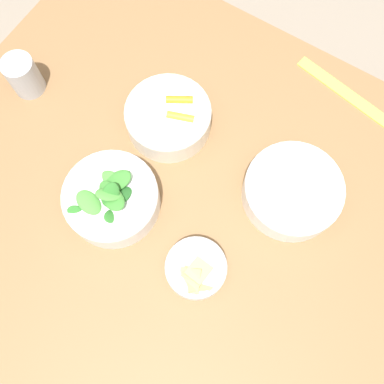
{
  "coord_description": "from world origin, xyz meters",
  "views": [
    {
      "loc": [
        0.12,
        -0.21,
        1.59
      ],
      "look_at": [
        -0.02,
        0.02,
        0.77
      ],
      "focal_mm": 40.0,
      "sensor_mm": 36.0,
      "label": 1
    }
  ],
  "objects": [
    {
      "name": "cup",
      "position": [
        -0.48,
        0.05,
        0.78
      ],
      "size": [
        0.07,
        0.07,
        0.09
      ],
      "color": "#B2B7C1",
      "rests_on": "dining_table"
    },
    {
      "name": "ruler",
      "position": [
        0.14,
        0.42,
        0.74
      ],
      "size": [
        0.26,
        0.07,
        0.0
      ],
      "color": "#EADB4C",
      "rests_on": "dining_table"
    },
    {
      "name": "bowl_carrots",
      "position": [
        -0.16,
        0.14,
        0.77
      ],
      "size": [
        0.18,
        0.18,
        0.07
      ],
      "color": "silver",
      "rests_on": "dining_table"
    },
    {
      "name": "dining_table",
      "position": [
        0.0,
        0.0,
        0.64
      ],
      "size": [
        1.23,
        0.99,
        0.74
      ],
      "color": "olive",
      "rests_on": "ground_plane"
    },
    {
      "name": "bowl_cookies",
      "position": [
        0.06,
        -0.1,
        0.76
      ],
      "size": [
        0.12,
        0.12,
        0.04
      ],
      "color": "silver",
      "rests_on": "dining_table"
    },
    {
      "name": "bowl_beans_hotdog",
      "position": [
        0.15,
        0.13,
        0.77
      ],
      "size": [
        0.2,
        0.2,
        0.06
      ],
      "color": "white",
      "rests_on": "dining_table"
    },
    {
      "name": "ground_plane",
      "position": [
        0.0,
        0.0,
        0.0
      ],
      "size": [
        10.0,
        10.0,
        0.0
      ],
      "primitive_type": "plane",
      "color": "gray"
    },
    {
      "name": "bowl_greens",
      "position": [
        -0.15,
        -0.08,
        0.78
      ],
      "size": [
        0.19,
        0.19,
        0.11
      ],
      "color": "white",
      "rests_on": "dining_table"
    }
  ]
}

